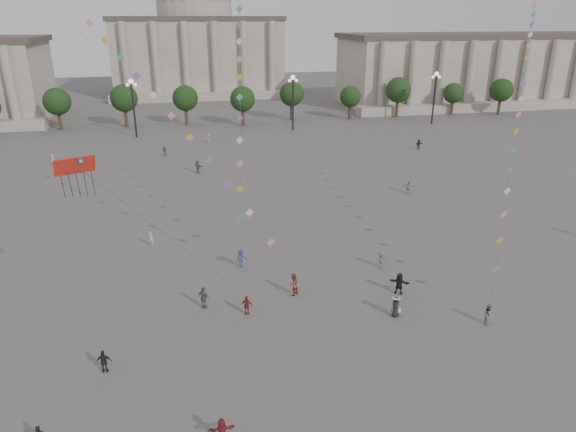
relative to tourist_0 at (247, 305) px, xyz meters
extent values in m
plane|color=#52504D|center=(3.45, -4.73, -0.78)|extent=(360.00, 360.00, 0.00)
cube|color=gray|center=(78.45, 90.27, 7.22)|extent=(80.00, 22.00, 16.00)
cube|color=#4B3F37|center=(78.45, 90.27, 15.82)|extent=(81.60, 22.44, 1.20)
cube|color=gray|center=(78.45, 77.27, 0.22)|extent=(84.00, 4.00, 2.00)
cube|color=gray|center=(3.45, 125.27, 9.22)|extent=(46.00, 30.00, 20.00)
cube|color=#4B3F37|center=(3.45, 125.27, 19.82)|extent=(46.92, 30.60, 1.20)
cube|color=gray|center=(3.45, 108.27, 0.22)|extent=(48.30, 4.00, 2.00)
cylinder|color=gray|center=(3.45, 125.27, 21.72)|extent=(21.00, 21.00, 5.00)
sphere|color=gray|center=(3.45, 125.27, 24.22)|extent=(21.00, 21.00, 21.00)
cylinder|color=#3C291E|center=(-26.55, 73.27, 0.98)|extent=(0.70, 0.70, 3.52)
sphere|color=black|center=(-26.55, 73.27, 4.66)|extent=(5.12, 5.12, 5.12)
cylinder|color=#3C291E|center=(-14.55, 73.27, 0.98)|extent=(0.70, 0.70, 3.52)
sphere|color=black|center=(-14.55, 73.27, 4.66)|extent=(5.12, 5.12, 5.12)
cylinder|color=#3C291E|center=(-2.55, 73.27, 0.98)|extent=(0.70, 0.70, 3.52)
sphere|color=black|center=(-2.55, 73.27, 4.66)|extent=(5.12, 5.12, 5.12)
cylinder|color=#3C291E|center=(9.45, 73.27, 0.98)|extent=(0.70, 0.70, 3.52)
sphere|color=black|center=(9.45, 73.27, 4.66)|extent=(5.12, 5.12, 5.12)
cylinder|color=#3C291E|center=(21.45, 73.27, 0.98)|extent=(0.70, 0.70, 3.52)
sphere|color=black|center=(21.45, 73.27, 4.66)|extent=(5.12, 5.12, 5.12)
cylinder|color=#3C291E|center=(33.45, 73.27, 0.98)|extent=(0.70, 0.70, 3.52)
sphere|color=black|center=(33.45, 73.27, 4.66)|extent=(5.12, 5.12, 5.12)
cylinder|color=#3C291E|center=(45.45, 73.27, 0.98)|extent=(0.70, 0.70, 3.52)
sphere|color=black|center=(45.45, 73.27, 4.66)|extent=(5.12, 5.12, 5.12)
cylinder|color=#3C291E|center=(57.45, 73.27, 0.98)|extent=(0.70, 0.70, 3.52)
sphere|color=black|center=(57.45, 73.27, 4.66)|extent=(5.12, 5.12, 5.12)
cylinder|color=#3C291E|center=(69.45, 73.27, 0.98)|extent=(0.70, 0.70, 3.52)
sphere|color=black|center=(69.45, 73.27, 4.66)|extent=(5.12, 5.12, 5.12)
cylinder|color=#262628|center=(-11.55, 65.27, 4.22)|extent=(0.36, 0.36, 10.00)
sphere|color=#FFE5B2|center=(-11.55, 65.27, 9.42)|extent=(0.90, 0.90, 0.90)
sphere|color=#FFE5B2|center=(-12.25, 65.27, 8.82)|extent=(0.60, 0.60, 0.60)
sphere|color=#FFE5B2|center=(-10.85, 65.27, 8.82)|extent=(0.60, 0.60, 0.60)
cylinder|color=#262628|center=(18.45, 65.27, 4.22)|extent=(0.36, 0.36, 10.00)
sphere|color=#FFE5B2|center=(18.45, 65.27, 9.42)|extent=(0.90, 0.90, 0.90)
sphere|color=#FFE5B2|center=(17.75, 65.27, 8.82)|extent=(0.60, 0.60, 0.60)
sphere|color=#FFE5B2|center=(19.15, 65.27, 8.82)|extent=(0.60, 0.60, 0.60)
cylinder|color=#262628|center=(48.45, 65.27, 4.22)|extent=(0.36, 0.36, 10.00)
sphere|color=#FFE5B2|center=(48.45, 65.27, 9.42)|extent=(0.90, 0.90, 0.90)
sphere|color=#FFE5B2|center=(47.75, 65.27, 8.82)|extent=(0.60, 0.60, 0.60)
sphere|color=#FFE5B2|center=(49.15, 65.27, 8.82)|extent=(0.60, 0.60, 0.60)
imported|color=#354B78|center=(-6.34, 50.08, 0.01)|extent=(0.97, 0.50, 1.58)
imported|color=black|center=(12.53, 0.50, 0.13)|extent=(1.71, 1.38, 1.83)
imported|color=white|center=(1.33, 57.34, 0.06)|extent=(1.18, 1.61, 1.68)
imported|color=#57585C|center=(12.84, 5.13, 0.00)|extent=(1.06, 0.66, 1.57)
imported|color=#AFAFAB|center=(24.18, 23.95, 0.09)|extent=(1.65, 1.28, 1.74)
imported|color=black|center=(35.90, 45.43, 0.04)|extent=(1.60, 0.84, 1.65)
imported|color=white|center=(-22.78, 47.72, 0.10)|extent=(0.64, 0.76, 1.76)
imported|color=slate|center=(-1.55, 39.01, 0.19)|extent=(1.54, 1.80, 1.95)
imported|color=#BAB9B6|center=(-7.45, 14.42, -0.02)|extent=(0.67, 0.59, 1.53)
imported|color=maroon|center=(0.00, 0.00, 0.00)|extent=(0.99, 0.73, 1.57)
imported|color=black|center=(-9.76, -4.77, 0.01)|extent=(0.97, 0.50, 1.59)
imported|color=maroon|center=(-3.05, -12.15, -0.02)|extent=(1.41, 0.47, 1.52)
imported|color=#5C5B60|center=(-3.11, 1.66, 0.13)|extent=(1.10, 1.03, 1.82)
imported|color=brown|center=(4.08, 2.13, 0.17)|extent=(1.17, 1.13, 1.90)
imported|color=navy|center=(0.60, 7.94, 0.06)|extent=(1.24, 0.97, 1.69)
imported|color=slate|center=(17.14, -4.98, -0.01)|extent=(0.91, 0.95, 1.55)
imported|color=black|center=(10.88, -2.62, 0.06)|extent=(0.98, 0.87, 1.68)
cone|color=white|center=(10.88, -2.62, 0.84)|extent=(0.52, 0.52, 0.14)
cylinder|color=white|center=(10.88, -2.62, 0.78)|extent=(0.60, 0.60, 0.02)
cube|color=white|center=(11.13, -2.77, -0.23)|extent=(0.22, 0.10, 0.35)
cube|color=red|center=(-9.77, -4.34, 12.69)|extent=(2.22, 1.36, 1.02)
cube|color=#198A3E|center=(-10.12, -4.38, 12.94)|extent=(0.40, 0.32, 0.34)
cube|color=#1B4596|center=(-9.42, -4.38, 12.94)|extent=(0.40, 0.32, 0.34)
sphere|color=yellow|center=(-10.12, -4.42, 12.94)|extent=(0.20, 0.20, 0.20)
sphere|color=yellow|center=(-9.42, -4.42, 12.94)|extent=(0.20, 0.20, 0.20)
cylinder|color=#3F3F3F|center=(-4.88, -2.17, 6.75)|extent=(0.02, 0.02, 15.97)
cylinder|color=#3F3F3F|center=(-13.80, 26.00, 19.80)|extent=(0.02, 0.02, 70.82)
cube|color=pink|center=(2.65, 4.04, 3.19)|extent=(0.76, 0.25, 0.76)
cube|color=silver|center=(1.21, 5.95, 5.18)|extent=(0.76, 0.25, 0.76)
cube|color=#845FBE|center=(-0.22, 7.86, 7.01)|extent=(0.76, 0.25, 0.76)
cube|color=#49A068|center=(-1.65, 9.77, 8.75)|extent=(0.76, 0.25, 0.76)
cube|color=gold|center=(-3.08, 11.68, 10.43)|extent=(0.76, 0.25, 0.76)
cube|color=pink|center=(-4.51, 13.59, 12.06)|extent=(0.76, 0.25, 0.76)
cube|color=silver|center=(-5.94, 15.50, 13.65)|extent=(0.76, 0.25, 0.76)
cube|color=#845FBE|center=(-7.37, 17.41, 15.21)|extent=(0.76, 0.25, 0.76)
cube|color=#49A068|center=(-8.80, 19.32, 16.73)|extent=(0.76, 0.25, 0.76)
cube|color=gold|center=(-10.23, 21.23, 18.23)|extent=(0.76, 0.25, 0.76)
cube|color=pink|center=(-11.66, 23.14, 19.71)|extent=(0.76, 0.25, 0.76)
cube|color=silver|center=(-13.09, 25.05, 21.17)|extent=(0.76, 0.25, 0.76)
cube|color=#49A068|center=(0.86, 9.60, 3.37)|extent=(0.76, 0.25, 0.76)
cube|color=gold|center=(1.12, 11.25, 5.50)|extent=(0.76, 0.25, 0.76)
cube|color=pink|center=(1.39, 12.90, 7.46)|extent=(0.76, 0.25, 0.76)
cube|color=silver|center=(1.65, 14.55, 9.33)|extent=(0.76, 0.25, 0.76)
cube|color=#845FBE|center=(1.91, 16.20, 11.13)|extent=(0.76, 0.25, 0.76)
cube|color=#49A068|center=(2.18, 17.85, 12.87)|extent=(0.76, 0.25, 0.76)
cube|color=gold|center=(2.44, 19.50, 14.58)|extent=(0.76, 0.25, 0.76)
cube|color=pink|center=(2.70, 21.15, 16.24)|extent=(0.76, 0.25, 0.76)
cube|color=silver|center=(2.97, 22.80, 17.88)|extent=(0.76, 0.25, 0.76)
cube|color=#845FBE|center=(3.23, 24.45, 19.48)|extent=(0.76, 0.25, 0.76)
cube|color=#49A068|center=(3.50, 26.10, 21.07)|extent=(0.76, 0.25, 0.76)
cylinder|color=#3F3F3F|center=(33.65, 17.78, 15.71)|extent=(0.02, 0.02, 63.72)
cube|color=#49A068|center=(18.41, -3.23, 2.60)|extent=(0.76, 0.25, 0.76)
cube|color=gold|center=(19.68, -1.48, 4.11)|extent=(0.76, 0.25, 0.76)
cube|color=pink|center=(20.95, 0.27, 5.50)|extent=(0.76, 0.25, 0.76)
cube|color=silver|center=(22.22, 2.02, 6.83)|extent=(0.76, 0.25, 0.76)
cube|color=#845FBE|center=(23.49, 3.77, 8.10)|extent=(0.76, 0.25, 0.76)
cube|color=#49A068|center=(24.76, 5.52, 9.34)|extent=(0.76, 0.25, 0.76)
cube|color=gold|center=(26.03, 7.28, 10.55)|extent=(0.76, 0.25, 0.76)
cube|color=pink|center=(27.30, 9.03, 11.73)|extent=(0.76, 0.25, 0.76)
cube|color=silver|center=(28.57, 10.78, 12.89)|extent=(0.76, 0.25, 0.76)
cube|color=#845FBE|center=(29.84, 12.53, 14.03)|extent=(0.76, 0.25, 0.76)
cube|color=#49A068|center=(31.11, 14.28, 15.15)|extent=(0.76, 0.25, 0.76)
cube|color=gold|center=(32.38, 16.03, 16.26)|extent=(0.76, 0.25, 0.76)
cube|color=pink|center=(33.65, 17.78, 17.35)|extent=(0.76, 0.25, 0.76)
cube|color=silver|center=(34.91, 19.53, 18.44)|extent=(0.76, 0.25, 0.76)
cube|color=#845FBE|center=(36.18, 21.28, 19.51)|extent=(0.76, 0.25, 0.76)
cube|color=#49A068|center=(37.45, 23.03, 20.57)|extent=(0.76, 0.25, 0.76)
cube|color=gold|center=(38.72, 24.78, 21.62)|extent=(0.76, 0.25, 0.76)
camera|label=1|loc=(-4.15, -33.44, 20.33)|focal=32.00mm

